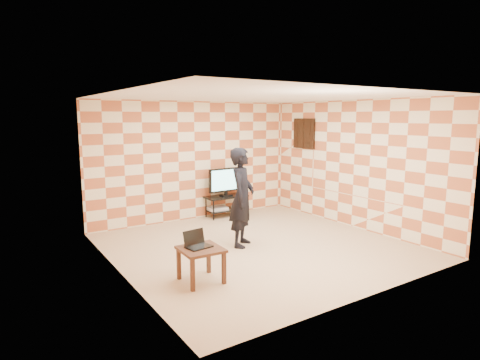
% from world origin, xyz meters
% --- Properties ---
extents(floor, '(5.00, 5.00, 0.00)m').
position_xyz_m(floor, '(0.00, 0.00, 0.00)').
color(floor, tan).
rests_on(floor, ground).
extents(wall_back, '(5.00, 0.02, 2.70)m').
position_xyz_m(wall_back, '(0.00, 2.50, 1.35)').
color(wall_back, beige).
rests_on(wall_back, ground).
extents(wall_front, '(5.00, 0.02, 2.70)m').
position_xyz_m(wall_front, '(0.00, -2.50, 1.35)').
color(wall_front, beige).
rests_on(wall_front, ground).
extents(wall_left, '(0.02, 5.00, 2.70)m').
position_xyz_m(wall_left, '(-2.50, 0.00, 1.35)').
color(wall_left, beige).
rests_on(wall_left, ground).
extents(wall_right, '(0.02, 5.00, 2.70)m').
position_xyz_m(wall_right, '(2.50, 0.00, 1.35)').
color(wall_right, beige).
rests_on(wall_right, ground).
extents(ceiling, '(5.00, 5.00, 0.02)m').
position_xyz_m(ceiling, '(0.00, 0.00, 2.70)').
color(ceiling, white).
rests_on(ceiling, wall_back).
extents(wall_art, '(0.04, 0.72, 0.72)m').
position_xyz_m(wall_art, '(2.47, 1.55, 1.95)').
color(wall_art, black).
rests_on(wall_art, wall_right).
extents(tv_stand, '(1.01, 0.45, 0.50)m').
position_xyz_m(tv_stand, '(0.68, 2.24, 0.37)').
color(tv_stand, black).
rests_on(tv_stand, floor).
extents(tv, '(0.91, 0.18, 0.66)m').
position_xyz_m(tv, '(0.68, 2.24, 0.87)').
color(tv, black).
rests_on(tv, tv_stand).
extents(dvd_player, '(0.46, 0.35, 0.07)m').
position_xyz_m(dvd_player, '(0.46, 2.28, 0.21)').
color(dvd_player, '#B7B7B9').
rests_on(dvd_player, tv_stand).
extents(game_console, '(0.24, 0.19, 0.05)m').
position_xyz_m(game_console, '(0.95, 2.23, 0.20)').
color(game_console, silver).
rests_on(game_console, tv_stand).
extents(side_table, '(0.60, 0.60, 0.50)m').
position_xyz_m(side_table, '(-1.62, -0.85, 0.41)').
color(side_table, '#3B2216').
rests_on(side_table, floor).
extents(laptop, '(0.38, 0.32, 0.23)m').
position_xyz_m(laptop, '(-1.63, -0.77, 0.55)').
color(laptop, black).
rests_on(laptop, side_table).
extents(person, '(0.78, 0.76, 1.80)m').
position_xyz_m(person, '(-0.22, 0.20, 0.90)').
color(person, black).
rests_on(person, floor).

